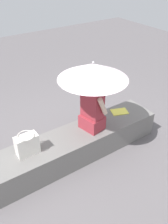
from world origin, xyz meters
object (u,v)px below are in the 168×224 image
person_seated (92,107)px  handbag_black (27,145)px  magazine (119,112)px  parasol (93,71)px

person_seated → handbag_black: size_ratio=2.83×
person_seated → magazine: person_seated is taller
magazine → person_seated: bearing=29.2°
person_seated → magazine: size_ratio=3.21×
parasol → magazine: parasol is taller
person_seated → magazine: 0.77m
parasol → magazine: (-0.71, -0.15, -0.99)m
person_seated → magazine: (-0.66, -0.10, -0.38)m
person_seated → parasol: 0.62m
parasol → magazine: size_ratio=4.07×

